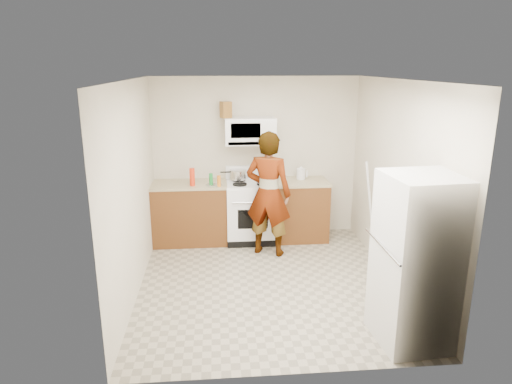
{
  "coord_description": "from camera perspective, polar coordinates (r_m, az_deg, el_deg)",
  "views": [
    {
      "loc": [
        -0.62,
        -5.24,
        2.67
      ],
      "look_at": [
        -0.11,
        0.55,
        1.04
      ],
      "focal_mm": 32.0,
      "sensor_mm": 36.0,
      "label": 1
    }
  ],
  "objects": [
    {
      "name": "right_wall",
      "position": [
        5.86,
        17.26,
        0.95
      ],
      "size": [
        0.02,
        3.6,
        2.5
      ],
      "primitive_type": "cube",
      "color": "beige",
      "rests_on": "floor"
    },
    {
      "name": "person",
      "position": [
        6.45,
        1.56,
        -0.26
      ],
      "size": [
        0.77,
        0.65,
        1.79
      ],
      "primitive_type": "imported",
      "rotation": [
        0.0,
        0.0,
        2.75
      ],
      "color": "tan",
      "rests_on": "floor"
    },
    {
      "name": "fridge",
      "position": [
        4.69,
        19.59,
        -8.12
      ],
      "size": [
        0.75,
        0.75,
        1.7
      ],
      "primitive_type": "cube",
      "rotation": [
        0.0,
        0.0,
        0.08
      ],
      "color": "silver",
      "rests_on": "floor"
    },
    {
      "name": "bottle_hot_sauce",
      "position": [
        6.7,
        -4.66,
        1.38
      ],
      "size": [
        0.06,
        0.06,
        0.17
      ],
      "primitive_type": "cylinder",
      "rotation": [
        0.0,
        0.0,
        0.05
      ],
      "color": "#CC6C16",
      "rests_on": "counter_left"
    },
    {
      "name": "broom",
      "position": [
        6.71,
        14.12,
        -1.89
      ],
      "size": [
        0.29,
        0.16,
        1.37
      ],
      "primitive_type": "cylinder",
      "rotation": [
        0.14,
        -0.14,
        -0.34
      ],
      "color": "white",
      "rests_on": "floor"
    },
    {
      "name": "counter_right",
      "position": [
        7.07,
        5.68,
        1.27
      ],
      "size": [
        0.82,
        0.64,
        0.03
      ],
      "primitive_type": "cube",
      "color": "tan",
      "rests_on": "cabinet_right"
    },
    {
      "name": "cabinet_right",
      "position": [
        7.2,
        5.58,
        -2.34
      ],
      "size": [
        0.8,
        0.62,
        0.9
      ],
      "primitive_type": "cube",
      "color": "#5B3A15",
      "rests_on": "floor"
    },
    {
      "name": "jug",
      "position": [
        6.87,
        -3.8,
        10.23
      ],
      "size": [
        0.19,
        0.19,
        0.24
      ],
      "primitive_type": "cube",
      "rotation": [
        0.0,
        0.0,
        0.42
      ],
      "color": "brown",
      "rests_on": "microwave"
    },
    {
      "name": "cabinet_left",
      "position": [
        7.1,
        -8.22,
        -2.7
      ],
      "size": [
        1.12,
        0.62,
        0.9
      ],
      "primitive_type": "cube",
      "color": "#5B3A15",
      "rests_on": "floor"
    },
    {
      "name": "saucepan",
      "position": [
        7.05,
        -2.26,
        2.17
      ],
      "size": [
        0.26,
        0.26,
        0.14
      ],
      "primitive_type": "cylinder",
      "rotation": [
        0.0,
        0.0,
        -0.04
      ],
      "color": "silver",
      "rests_on": "gas_range"
    },
    {
      "name": "tray",
      "position": [
        6.87,
        1.21,
        1.23
      ],
      "size": [
        0.27,
        0.19,
        0.05
      ],
      "primitive_type": "cube",
      "rotation": [
        0.0,
        0.0,
        -0.12
      ],
      "color": "white",
      "rests_on": "gas_range"
    },
    {
      "name": "counter_left",
      "position": [
        6.96,
        -8.37,
        0.95
      ],
      "size": [
        1.14,
        0.64,
        0.03
      ],
      "primitive_type": "cube",
      "color": "tan",
      "rests_on": "cabinet_left"
    },
    {
      "name": "floor",
      "position": [
        5.91,
        1.53,
        -11.17
      ],
      "size": [
        3.6,
        3.6,
        0.0
      ],
      "primitive_type": "plane",
      "color": "gray",
      "rests_on": "ground"
    },
    {
      "name": "back_wall",
      "position": [
        7.2,
        -0.03,
        4.31
      ],
      "size": [
        3.2,
        0.02,
        2.5
      ],
      "primitive_type": "cube",
      "color": "beige",
      "rests_on": "floor"
    },
    {
      "name": "microwave",
      "position": [
        6.93,
        -0.73,
        7.65
      ],
      "size": [
        0.76,
        0.38,
        0.4
      ],
      "primitive_type": "cube",
      "color": "white",
      "rests_on": "back_wall"
    },
    {
      "name": "kettle",
      "position": [
        7.15,
        5.64,
        2.26
      ],
      "size": [
        0.14,
        0.14,
        0.17
      ],
      "primitive_type": "cylinder",
      "rotation": [
        0.0,
        0.0,
        -0.02
      ],
      "color": "silver",
      "rests_on": "counter_right"
    },
    {
      "name": "bottle_green_cap",
      "position": [
        6.79,
        -5.65,
        1.58
      ],
      "size": [
        0.06,
        0.06,
        0.18
      ],
      "primitive_type": "cylinder",
      "rotation": [
        0.0,
        0.0,
        0.04
      ],
      "color": "#177F2C",
      "rests_on": "counter_left"
    },
    {
      "name": "pot_lid",
      "position": [
        6.79,
        -5.27,
        0.89
      ],
      "size": [
        0.28,
        0.28,
        0.01
      ],
      "primitive_type": "cylinder",
      "rotation": [
        0.0,
        0.0,
        0.13
      ],
      "color": "white",
      "rests_on": "counter_left"
    },
    {
      "name": "gas_range",
      "position": [
        7.08,
        -0.62,
        -2.27
      ],
      "size": [
        0.76,
        0.65,
        1.13
      ],
      "color": "white",
      "rests_on": "floor"
    },
    {
      "name": "bottle_spray",
      "position": [
        6.78,
        -7.98,
        1.87
      ],
      "size": [
        0.09,
        0.09,
        0.26
      ],
      "primitive_type": "cylinder",
      "rotation": [
        0.0,
        0.0,
        -0.22
      ],
      "color": "red",
      "rests_on": "counter_left"
    }
  ]
}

